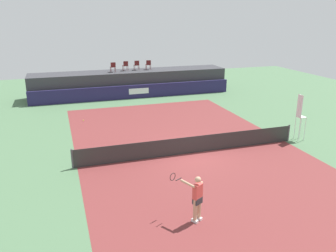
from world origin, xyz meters
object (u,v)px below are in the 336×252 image
Objects in this scene: tennis_player at (197,197)px; tennis_ball at (83,120)px; spectator_chair_far_left at (113,67)px; umpire_chair at (300,114)px; spectator_chair_right at (148,64)px; net_post_near at (72,159)px; spectator_chair_center at (137,65)px; spectator_chair_left at (125,65)px; net_post_far at (288,133)px.

tennis_player is 26.03× the size of tennis_ball.
umpire_chair is (8.49, -14.99, -1.11)m from spectator_chair_far_left.
spectator_chair_right is 0.32× the size of umpire_chair.
net_post_near is at bearing -106.97° from spectator_chair_far_left.
umpire_chair is at bearing -68.22° from spectator_chair_center.
spectator_chair_far_left and spectator_chair_right have the same top height.
spectator_chair_far_left is 15.83m from net_post_near.
spectator_chair_far_left is 21.11m from tennis_player.
spectator_chair_left reaches higher than tennis_player.
net_post_near is (-6.87, -15.52, -2.19)m from spectator_chair_center.
spectator_chair_far_left reaches higher than net_post_far.
tennis_ball is at bearing 81.54° from net_post_near.
spectator_chair_center is at bearing 82.46° from tennis_player.
tennis_ball is at bearing 101.52° from tennis_player.
umpire_chair is at bearing 0.00° from net_post_near.
tennis_player is at bearing -94.77° from spectator_chair_left.
net_post_near is (-7.98, -15.45, -2.19)m from spectator_chair_right.
umpire_chair is at bearing -71.79° from spectator_chair_right.
net_post_far is (5.53, -15.52, -2.19)m from spectator_chair_center.
spectator_chair_center is 0.32× the size of umpire_chair.
spectator_chair_right is at bearing -0.38° from spectator_chair_left.
net_post_far is at bearing -66.92° from spectator_chair_left.
spectator_chair_far_left is 0.89× the size of net_post_near.
tennis_player is (-3.97, -21.49, -1.73)m from spectator_chair_right.
spectator_chair_far_left is 1.00× the size of spectator_chair_left.
spectator_chair_left is at bearing -177.33° from spectator_chair_center.
net_post_far is (4.42, -15.45, -2.19)m from spectator_chair_right.
spectator_chair_center is (1.06, 0.05, 0.00)m from spectator_chair_left.
tennis_player is at bearing -78.48° from tennis_ball.
spectator_chair_left is at bearing 21.01° from spectator_chair_far_left.
spectator_chair_right is (3.41, 0.46, 0.00)m from spectator_chair_far_left.
spectator_chair_far_left is at bearing 117.56° from net_post_far.
spectator_chair_left is 0.50× the size of tennis_player.
spectator_chair_left is 16.95m from net_post_far.
spectator_chair_right is at bearing -3.28° from spectator_chair_center.
net_post_near is at bearing -113.88° from spectator_chair_center.
spectator_chair_far_left is 3.44m from spectator_chair_right.
spectator_chair_center is at bearing 53.23° from tennis_ball.
spectator_chair_left and spectator_chair_right have the same top height.
spectator_chair_far_left is 0.32× the size of umpire_chair.
net_post_far is 10.34m from tennis_player.
umpire_chair is 13.11m from net_post_near.
tennis_ball is (-2.84, 13.93, -0.92)m from tennis_player.
spectator_chair_center is at bearing 12.84° from spectator_chair_far_left.
spectator_chair_left is (1.23, 0.47, 0.00)m from spectator_chair_far_left.
net_post_near is 0.56× the size of tennis_player.
spectator_chair_left is 0.89× the size of net_post_near.
tennis_ball is (-11.23, 7.89, -0.46)m from net_post_far.
net_post_far is 14.71× the size of tennis_ball.
spectator_chair_right reaches higher than tennis_player.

